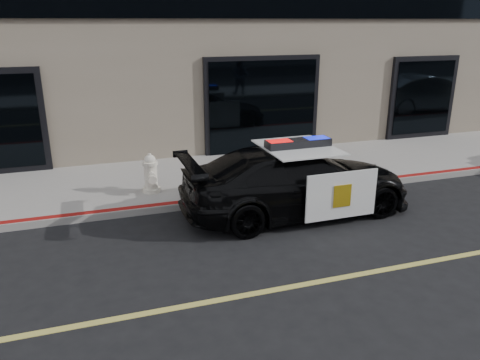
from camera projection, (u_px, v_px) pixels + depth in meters
name	position (u px, v px, depth m)	size (l,w,h in m)	color
ground	(460.00, 256.00, 7.96)	(120.00, 120.00, 0.00)	black
sidewalk_n	(318.00, 166.00, 12.65)	(60.00, 3.50, 0.15)	gray
police_car	(297.00, 180.00, 9.56)	(2.25, 4.84, 1.57)	black
fire_hydrant	(151.00, 174.00, 10.38)	(0.40, 0.56, 0.88)	white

